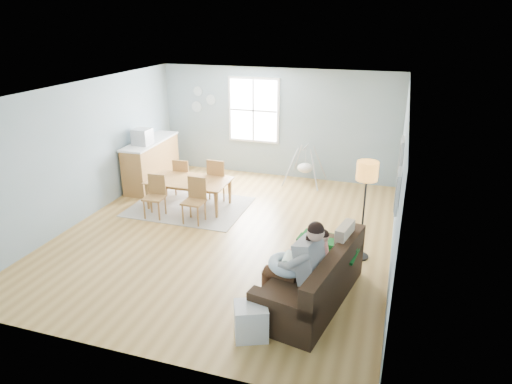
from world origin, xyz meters
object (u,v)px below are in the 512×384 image
(dining_table, at_px, (189,194))
(monitor, at_px, (142,137))
(storage_cube, at_px, (250,321))
(chair_ne, at_px, (218,177))
(chair_sw, at_px, (156,193))
(floor_lamp, at_px, (367,179))
(baby_swing, at_px, (305,167))
(counter, at_px, (152,162))
(toddler, at_px, (316,249))
(father, at_px, (299,262))
(sofa, at_px, (314,282))
(chair_se, at_px, (195,197))
(chair_nw, at_px, (183,175))

(dining_table, xyz_separation_m, monitor, (-1.44, 0.68, 0.97))
(storage_cube, xyz_separation_m, chair_ne, (-2.15, 4.21, 0.31))
(dining_table, relative_size, chair_sw, 1.99)
(storage_cube, bearing_deg, dining_table, 125.58)
(monitor, bearing_deg, floor_lamp, -19.02)
(monitor, distance_m, baby_swing, 3.91)
(chair_sw, bearing_deg, counter, 121.82)
(toddler, relative_size, floor_lamp, 0.48)
(chair_ne, height_order, baby_swing, chair_ne)
(floor_lamp, bearing_deg, monitor, 160.98)
(father, height_order, monitor, monitor)
(dining_table, distance_m, monitor, 1.86)
(chair_sw, relative_size, monitor, 2.20)
(chair_ne, relative_size, monitor, 2.40)
(father, bearing_deg, sofa, 55.13)
(dining_table, distance_m, baby_swing, 3.02)
(storage_cube, bearing_deg, floor_lamp, 65.74)
(chair_se, bearing_deg, chair_sw, -179.75)
(baby_swing, bearing_deg, chair_ne, -135.25)
(chair_nw, bearing_deg, storage_cube, -54.44)
(toddler, bearing_deg, chair_ne, 132.76)
(sofa, relative_size, chair_sw, 2.60)
(dining_table, relative_size, chair_se, 1.91)
(dining_table, height_order, baby_swing, baby_swing)
(chair_sw, xyz_separation_m, chair_se, (0.88, 0.00, 0.02))
(dining_table, bearing_deg, storage_cube, -55.08)
(baby_swing, bearing_deg, toddler, -76.30)
(floor_lamp, height_order, chair_sw, floor_lamp)
(floor_lamp, xyz_separation_m, chair_sw, (-4.17, 0.50, -0.93))
(father, xyz_separation_m, chair_se, (-2.59, 2.26, -0.24))
(floor_lamp, distance_m, dining_table, 4.04)
(father, distance_m, dining_table, 4.19)
(chair_se, bearing_deg, monitor, 145.74)
(sofa, relative_size, chair_nw, 2.62)
(father, relative_size, chair_sw, 1.62)
(father, relative_size, counter, 0.71)
(father, bearing_deg, storage_cube, -120.03)
(chair_ne, bearing_deg, sofa, -48.85)
(chair_nw, relative_size, baby_swing, 0.88)
(father, height_order, toddler, father)
(storage_cube, bearing_deg, father, 59.97)
(floor_lamp, relative_size, storage_cube, 3.22)
(dining_table, xyz_separation_m, chair_nw, (-0.43, 0.60, 0.18))
(floor_lamp, height_order, chair_nw, floor_lamp)
(toddler, xyz_separation_m, chair_se, (-2.74, 1.77, -0.21))
(floor_lamp, height_order, chair_ne, floor_lamp)
(dining_table, xyz_separation_m, chair_se, (0.44, -0.60, 0.21))
(toddler, relative_size, baby_swing, 0.85)
(father, relative_size, chair_ne, 1.49)
(chair_nw, relative_size, monitor, 2.18)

